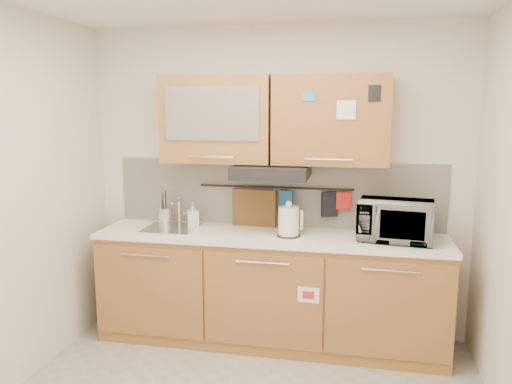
% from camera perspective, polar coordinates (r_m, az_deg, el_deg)
% --- Properties ---
extents(wall_back, '(3.20, 0.00, 3.20)m').
position_cam_1_polar(wall_back, '(4.26, 2.34, 1.16)').
color(wall_back, silver).
rests_on(wall_back, ground).
extents(base_cabinet, '(2.80, 0.64, 0.88)m').
position_cam_1_polar(base_cabinet, '(4.20, 1.56, -11.63)').
color(base_cabinet, '#B07A3E').
rests_on(base_cabinet, floor).
extents(countertop, '(2.82, 0.62, 0.04)m').
position_cam_1_polar(countertop, '(4.04, 1.58, -5.09)').
color(countertop, white).
rests_on(countertop, base_cabinet).
extents(backsplash, '(2.80, 0.02, 0.56)m').
position_cam_1_polar(backsplash, '(4.27, 2.30, -0.19)').
color(backsplash, silver).
rests_on(backsplash, countertop).
extents(upper_cabinets, '(1.82, 0.37, 0.70)m').
position_cam_1_polar(upper_cabinets, '(4.04, 1.91, 8.26)').
color(upper_cabinets, '#B07A3E').
rests_on(upper_cabinets, wall_back).
extents(range_hood, '(0.60, 0.46, 0.10)m').
position_cam_1_polar(range_hood, '(4.00, 1.77, 2.34)').
color(range_hood, black).
rests_on(range_hood, upper_cabinets).
extents(sink, '(0.42, 0.40, 0.26)m').
position_cam_1_polar(sink, '(4.28, -9.67, -4.06)').
color(sink, silver).
rests_on(sink, countertop).
extents(utensil_rail, '(1.30, 0.02, 0.02)m').
position_cam_1_polar(utensil_rail, '(4.22, 2.22, 0.53)').
color(utensil_rail, black).
rests_on(utensil_rail, backsplash).
extents(utensil_crock, '(0.14, 0.14, 0.30)m').
position_cam_1_polar(utensil_crock, '(4.40, -10.34, -2.72)').
color(utensil_crock, silver).
rests_on(utensil_crock, countertop).
extents(kettle, '(0.22, 0.21, 0.29)m').
position_cam_1_polar(kettle, '(3.95, 3.77, -3.45)').
color(kettle, silver).
rests_on(kettle, countertop).
extents(toaster, '(0.31, 0.25, 0.21)m').
position_cam_1_polar(toaster, '(3.95, 14.44, -3.88)').
color(toaster, black).
rests_on(toaster, countertop).
extents(microwave, '(0.59, 0.44, 0.31)m').
position_cam_1_polar(microwave, '(3.97, 15.64, -3.17)').
color(microwave, '#999999').
rests_on(microwave, countertop).
extents(soap_bottle, '(0.12, 0.12, 0.21)m').
position_cam_1_polar(soap_bottle, '(4.29, -7.20, -2.59)').
color(soap_bottle, '#999999').
rests_on(soap_bottle, countertop).
extents(cutting_board, '(0.38, 0.05, 0.47)m').
position_cam_1_polar(cutting_board, '(4.28, -0.23, -2.80)').
color(cutting_board, brown).
rests_on(cutting_board, utensil_rail).
extents(oven_mitt, '(0.12, 0.05, 0.19)m').
position_cam_1_polar(oven_mitt, '(4.21, 3.45, -1.12)').
color(oven_mitt, '#205393').
rests_on(oven_mitt, utensil_rail).
extents(dark_pouch, '(0.14, 0.08, 0.21)m').
position_cam_1_polar(dark_pouch, '(4.18, 8.39, -1.39)').
color(dark_pouch, black).
rests_on(dark_pouch, utensil_rail).
extents(pot_holder, '(0.12, 0.03, 0.14)m').
position_cam_1_polar(pot_holder, '(4.17, 9.97, -1.02)').
color(pot_holder, red).
rests_on(pot_holder, utensil_rail).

